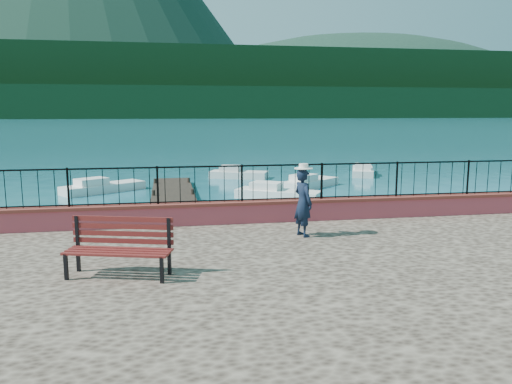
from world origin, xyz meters
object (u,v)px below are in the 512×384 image
object	(u,v)px
park_bench	(119,260)
boat_3	(103,184)
person	(303,203)
boat_5	(363,169)
boat_2	(310,180)
boat_4	(239,172)
boat_0	(66,224)
boat_1	(278,190)

from	to	relation	value
park_bench	boat_3	xyz separation A→B (m)	(-2.40, 17.67, -1.11)
person	boat_5	xyz separation A→B (m)	(9.59, 19.76, -1.61)
boat_2	boat_3	bearing A→B (deg)	138.60
boat_2	park_bench	bearing A→B (deg)	-156.03
boat_4	boat_5	bearing A→B (deg)	23.99
boat_0	boat_4	bearing A→B (deg)	31.95
park_bench	boat_2	distance (m)	19.37
boat_4	boat_5	world-z (taller)	same
park_bench	person	bearing A→B (deg)	45.49
boat_3	boat_5	size ratio (longest dim) A/B	1.12
boat_4	park_bench	bearing A→B (deg)	-81.27
boat_1	boat_2	size ratio (longest dim) A/B	1.03
boat_5	boat_1	bearing A→B (deg)	158.26
park_bench	boat_1	size ratio (longest dim) A/B	0.49
boat_4	boat_2	bearing A→B (deg)	-31.39
park_bench	boat_4	bearing A→B (deg)	92.38
boat_4	boat_3	bearing A→B (deg)	-129.26
boat_0	boat_2	world-z (taller)	same
park_bench	boat_0	world-z (taller)	park_bench
boat_3	park_bench	bearing A→B (deg)	-117.42
boat_2	boat_5	xyz separation A→B (m)	(5.01, 4.74, 0.00)
person	boat_3	world-z (taller)	person
boat_0	boat_3	world-z (taller)	same
boat_1	park_bench	bearing A→B (deg)	-81.38
boat_2	boat_3	size ratio (longest dim) A/B	0.92
park_bench	boat_0	bearing A→B (deg)	123.04
boat_2	boat_3	xyz separation A→B (m)	(-11.03, 0.37, 0.00)
boat_0	boat_1	world-z (taller)	same
boat_4	person	bearing A→B (deg)	-71.28
person	boat_1	world-z (taller)	person
boat_2	boat_5	distance (m)	6.90
person	boat_4	world-z (taller)	person
park_bench	boat_5	xyz separation A→B (m)	(13.65, 22.05, -1.11)
boat_0	boat_2	distance (m)	14.35
person	boat_4	bearing A→B (deg)	-22.98
boat_1	boat_5	world-z (taller)	same
park_bench	boat_4	world-z (taller)	park_bench
boat_2	boat_4	bearing A→B (deg)	86.64
boat_2	boat_3	world-z (taller)	same
boat_5	boat_4	bearing A→B (deg)	113.03
boat_0	boat_5	xyz separation A→B (m)	(16.17, 13.77, 0.00)
boat_1	boat_2	bearing A→B (deg)	84.45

